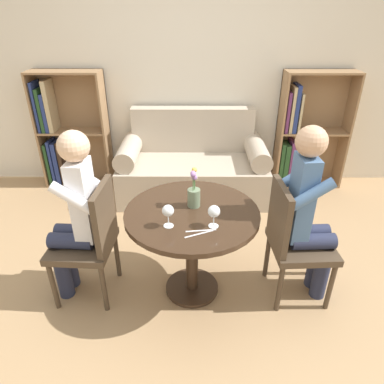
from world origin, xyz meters
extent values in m
plane|color=tan|center=(0.00, 0.00, 0.00)|extent=(16.00, 16.00, 0.00)
cube|color=silver|center=(0.00, 1.98, 1.35)|extent=(5.20, 0.05, 2.70)
cylinder|color=#382619|center=(0.00, 0.00, 0.68)|extent=(0.91, 0.91, 0.03)
cylinder|color=#382619|center=(0.00, 0.00, 0.35)|extent=(0.09, 0.09, 0.64)
cylinder|color=#382619|center=(0.00, 0.00, 0.01)|extent=(0.40, 0.40, 0.03)
cube|color=#B7A893|center=(0.00, 1.50, 0.21)|extent=(1.60, 0.80, 0.42)
cube|color=#B7A893|center=(0.00, 1.82, 0.67)|extent=(1.38, 0.16, 0.50)
cylinder|color=#B7A893|center=(-0.69, 1.50, 0.53)|extent=(0.22, 0.72, 0.22)
cylinder|color=#B7A893|center=(0.69, 1.50, 0.53)|extent=(0.22, 0.72, 0.22)
cube|color=#93704C|center=(-1.36, 1.92, 0.66)|extent=(0.77, 0.02, 1.32)
cube|color=#93704C|center=(-1.74, 1.79, 0.66)|extent=(0.02, 0.28, 1.32)
cube|color=#93704C|center=(-0.99, 1.79, 0.66)|extent=(0.02, 0.28, 1.32)
cube|color=#93704C|center=(-1.36, 1.79, 0.01)|extent=(0.73, 0.28, 0.02)
cube|color=#93704C|center=(-1.36, 1.79, 0.66)|extent=(0.73, 0.28, 0.02)
cube|color=#93704C|center=(-1.36, 1.79, 1.31)|extent=(0.73, 0.28, 0.02)
cube|color=#234723|center=(-1.70, 1.79, 0.27)|extent=(0.03, 0.23, 0.50)
cube|color=navy|center=(-1.65, 1.79, 0.29)|extent=(0.03, 0.23, 0.54)
cube|color=navy|center=(-1.60, 1.79, 0.28)|extent=(0.05, 0.23, 0.51)
cube|color=#332319|center=(-1.54, 1.79, 0.28)|extent=(0.05, 0.23, 0.53)
cube|color=navy|center=(-1.70, 1.79, 0.94)|extent=(0.03, 0.23, 0.54)
cube|color=#234723|center=(-1.66, 1.79, 0.91)|extent=(0.04, 0.23, 0.47)
cube|color=navy|center=(-1.61, 1.79, 0.88)|extent=(0.04, 0.23, 0.42)
cube|color=tan|center=(-1.57, 1.79, 0.95)|extent=(0.05, 0.23, 0.56)
cube|color=#93704C|center=(1.36, 1.92, 0.66)|extent=(0.77, 0.02, 1.32)
cube|color=#93704C|center=(0.99, 1.79, 0.66)|extent=(0.02, 0.28, 1.32)
cube|color=#93704C|center=(1.74, 1.79, 0.66)|extent=(0.02, 0.28, 1.32)
cube|color=#93704C|center=(1.36, 1.79, 0.01)|extent=(0.73, 0.28, 0.02)
cube|color=#93704C|center=(1.36, 1.79, 0.66)|extent=(0.73, 0.28, 0.02)
cube|color=#93704C|center=(1.36, 1.79, 1.31)|extent=(0.73, 0.28, 0.02)
cube|color=#234723|center=(1.03, 1.79, 0.28)|extent=(0.04, 0.23, 0.51)
cube|color=#234723|center=(1.09, 1.79, 0.27)|extent=(0.05, 0.23, 0.50)
cube|color=#602D5B|center=(1.15, 1.79, 0.29)|extent=(0.05, 0.23, 0.53)
cube|color=tan|center=(1.19, 1.79, 0.29)|extent=(0.03, 0.23, 0.53)
cube|color=#602D5B|center=(1.03, 1.79, 0.89)|extent=(0.03, 0.23, 0.44)
cube|color=tan|center=(1.08, 1.79, 0.92)|extent=(0.03, 0.23, 0.50)
cube|color=navy|center=(1.12, 1.79, 0.93)|extent=(0.04, 0.23, 0.52)
cube|color=tan|center=(1.17, 1.79, 0.88)|extent=(0.03, 0.23, 0.43)
cylinder|color=#473828|center=(-0.94, 0.17, 0.20)|extent=(0.04, 0.04, 0.40)
cylinder|color=#473828|center=(-0.96, -0.19, 0.20)|extent=(0.04, 0.04, 0.40)
cylinder|color=#473828|center=(-0.59, 0.15, 0.20)|extent=(0.04, 0.04, 0.40)
cylinder|color=#473828|center=(-0.61, -0.21, 0.20)|extent=(0.04, 0.04, 0.40)
cube|color=#473828|center=(-0.78, -0.02, 0.42)|extent=(0.44, 0.44, 0.05)
cube|color=#473828|center=(-0.59, -0.03, 0.68)|extent=(0.06, 0.38, 0.45)
cylinder|color=#473828|center=(0.96, -0.18, 0.20)|extent=(0.04, 0.04, 0.40)
cylinder|color=#473828|center=(0.94, 0.17, 0.20)|extent=(0.04, 0.04, 0.40)
cylinder|color=#473828|center=(0.61, -0.20, 0.20)|extent=(0.04, 0.04, 0.40)
cylinder|color=#473828|center=(0.59, 0.16, 0.20)|extent=(0.04, 0.04, 0.40)
cube|color=#473828|center=(0.78, -0.01, 0.42)|extent=(0.44, 0.44, 0.05)
cube|color=#473828|center=(0.59, -0.02, 0.68)|extent=(0.06, 0.38, 0.45)
cylinder|color=#282D47|center=(-0.93, 0.05, 0.23)|extent=(0.11, 0.11, 0.45)
cylinder|color=#282D47|center=(-0.94, -0.06, 0.23)|extent=(0.11, 0.11, 0.45)
cylinder|color=#282D47|center=(-0.82, 0.04, 0.50)|extent=(0.31, 0.13, 0.11)
cylinder|color=#282D47|center=(-0.83, -0.07, 0.50)|extent=(0.31, 0.13, 0.11)
cube|color=white|center=(-0.72, -0.02, 0.79)|extent=(0.13, 0.21, 0.57)
cylinder|color=white|center=(-0.71, 0.12, 0.88)|extent=(0.29, 0.09, 0.23)
cylinder|color=white|center=(-0.72, -0.15, 0.88)|extent=(0.29, 0.09, 0.23)
sphere|color=beige|center=(-0.72, -0.02, 1.17)|extent=(0.20, 0.20, 0.20)
cylinder|color=#282D47|center=(0.94, -0.06, 0.23)|extent=(0.11, 0.11, 0.45)
cylinder|color=#282D47|center=(0.93, 0.05, 0.23)|extent=(0.11, 0.11, 0.45)
cylinder|color=#282D47|center=(0.83, -0.06, 0.50)|extent=(0.31, 0.13, 0.11)
cylinder|color=#282D47|center=(0.82, 0.05, 0.50)|extent=(0.31, 0.13, 0.11)
cube|color=#4C709E|center=(0.72, -0.01, 0.80)|extent=(0.13, 0.21, 0.60)
cylinder|color=#4C709E|center=(0.72, -0.15, 0.91)|extent=(0.29, 0.09, 0.23)
cylinder|color=#4C709E|center=(0.71, 0.12, 0.91)|extent=(0.29, 0.09, 0.23)
sphere|color=tan|center=(0.72, -0.01, 1.20)|extent=(0.19, 0.19, 0.19)
cylinder|color=white|center=(-0.15, -0.18, 0.70)|extent=(0.06, 0.06, 0.00)
cylinder|color=white|center=(-0.15, -0.18, 0.74)|extent=(0.01, 0.01, 0.08)
sphere|color=white|center=(-0.15, -0.18, 0.81)|extent=(0.07, 0.07, 0.07)
cylinder|color=white|center=(0.14, -0.18, 0.70)|extent=(0.06, 0.06, 0.00)
cylinder|color=white|center=(0.14, -0.18, 0.74)|extent=(0.01, 0.01, 0.07)
sphere|color=white|center=(0.14, -0.18, 0.81)|extent=(0.08, 0.08, 0.08)
sphere|color=maroon|center=(0.14, -0.18, 0.80)|extent=(0.06, 0.06, 0.06)
cylinder|color=gray|center=(0.01, 0.07, 0.76)|extent=(0.09, 0.09, 0.13)
cylinder|color=#4C7A42|center=(0.02, 0.09, 0.87)|extent=(0.00, 0.01, 0.08)
sphere|color=silver|center=(0.02, 0.09, 0.91)|extent=(0.04, 0.04, 0.04)
cylinder|color=#4C7A42|center=(0.02, 0.07, 0.87)|extent=(0.00, 0.01, 0.09)
sphere|color=#9E70B2|center=(0.02, 0.07, 0.92)|extent=(0.04, 0.04, 0.04)
cylinder|color=#4C7A42|center=(0.01, 0.06, 0.89)|extent=(0.00, 0.01, 0.12)
sphere|color=#9E70B2|center=(0.01, 0.06, 0.95)|extent=(0.04, 0.04, 0.04)
cylinder|color=#4C7A42|center=(0.01, 0.07, 0.89)|extent=(0.01, 0.01, 0.12)
sphere|color=#9E70B2|center=(0.01, 0.07, 0.95)|extent=(0.04, 0.04, 0.04)
cylinder|color=#4C7A42|center=(0.02, 0.10, 0.90)|extent=(0.01, 0.01, 0.13)
sphere|color=#EACC4C|center=(0.02, 0.10, 0.96)|extent=(0.04, 0.04, 0.04)
cube|color=silver|center=(0.04, -0.26, 0.70)|extent=(0.18, 0.09, 0.00)
cube|color=silver|center=(0.06, -0.23, 0.70)|extent=(0.19, 0.03, 0.00)
camera|label=1|loc=(0.01, -1.95, 1.91)|focal=32.00mm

